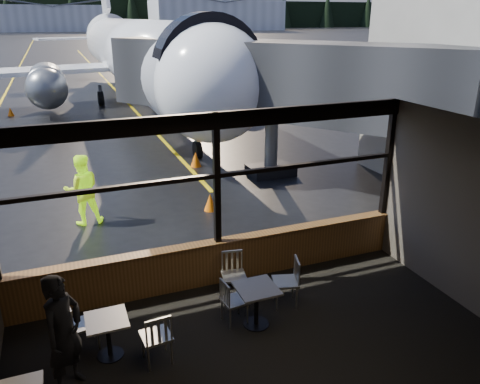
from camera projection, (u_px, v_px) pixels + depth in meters
ground_plane at (60, 39)px, 114.29m from camera, size 520.00×520.00×0.00m
carpet_floor at (283, 379)px, 7.01m from camera, size 8.00×6.00×0.01m
ceiling at (292, 156)px, 5.78m from camera, size 8.00×6.00×0.04m
window_sill at (218, 262)px, 9.47m from camera, size 8.00×0.28×0.90m
window_header at (216, 121)px, 8.45m from camera, size 8.00×0.18×0.30m
mullion_centre at (217, 181)px, 8.86m from camera, size 0.12×0.12×2.60m
mullion_right at (388, 159)px, 10.20m from camera, size 0.12×0.12×2.60m
window_transom at (217, 176)px, 8.82m from camera, size 8.00×0.10×0.08m
airliner at (135, 8)px, 26.80m from camera, size 30.57×36.63×11.16m
jet_bridge at (269, 108)px, 14.81m from camera, size 9.03×11.04×4.82m
cafe_table_near at (256, 306)px, 8.14m from camera, size 0.69×0.69×0.76m
cafe_table_mid at (109, 338)px, 7.40m from camera, size 0.64×0.64×0.70m
chair_near_e at (285, 282)px, 8.70m from camera, size 0.65×0.65×0.96m
chair_near_w at (235, 301)px, 8.20m from camera, size 0.53×0.53×0.87m
chair_near_n at (234, 277)px, 8.92m from camera, size 0.59×0.59×0.93m
chair_mid_s at (156, 336)px, 7.24m from camera, size 0.55×0.55×0.94m
chair_mid_w at (84, 324)px, 7.57m from camera, size 0.55×0.55×0.88m
passenger at (64, 334)px, 6.59m from camera, size 0.78×0.80×1.85m
ground_crew at (82, 190)px, 12.05m from camera, size 0.95×0.76×1.86m
cone_nose at (196, 159)px, 16.92m from camera, size 0.39×0.39×0.54m
cone_wing at (10, 112)px, 25.57m from camera, size 0.34×0.34×0.48m
hangar_mid at (54, 17)px, 169.22m from camera, size 38.00×15.00×10.00m
hangar_right at (217, 14)px, 183.16m from camera, size 50.00×20.00×12.00m
fuel_tank_c at (24, 23)px, 163.91m from camera, size 8.00×8.00×6.00m
treeline at (52, 14)px, 190.67m from camera, size 360.00×3.00×12.00m
cone_extra at (210, 202)px, 13.09m from camera, size 0.35×0.35×0.49m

